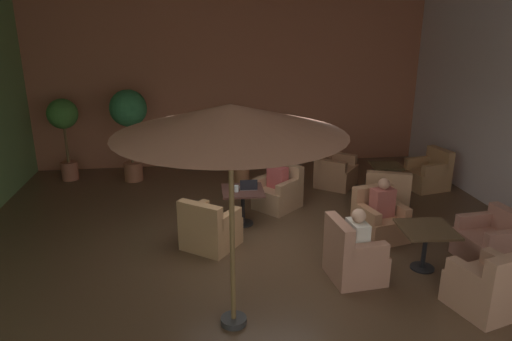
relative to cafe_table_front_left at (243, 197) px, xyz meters
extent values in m
cube|color=#513A27|center=(0.14, -1.27, -0.53)|extent=(9.83, 10.31, 0.02)
cube|color=#AA6245|center=(0.14, 3.84, 1.49)|extent=(9.83, 0.08, 4.03)
cylinder|color=black|center=(0.00, 0.00, -0.51)|extent=(0.38, 0.38, 0.02)
cylinder|color=black|center=(0.00, 0.00, -0.21)|extent=(0.07, 0.07, 0.63)
cube|color=#4C2C25|center=(0.00, 0.00, 0.13)|extent=(0.76, 0.76, 0.03)
cube|color=tan|center=(-0.61, -0.81, -0.30)|extent=(1.07, 1.07, 0.45)
cube|color=tan|center=(-0.78, -1.04, 0.13)|extent=(0.72, 0.60, 0.40)
cube|color=tan|center=(-0.84, -0.58, 0.03)|extent=(0.46, 0.55, 0.20)
cube|color=tan|center=(-0.33, -0.97, 0.03)|extent=(0.46, 0.55, 0.20)
cube|color=tan|center=(0.75, 0.67, -0.30)|extent=(1.06, 1.05, 0.43)
cube|color=tan|center=(0.98, 0.88, 0.11)|extent=(0.60, 0.64, 0.40)
cube|color=tan|center=(0.91, 0.43, 0.01)|extent=(0.55, 0.51, 0.19)
cube|color=tan|center=(0.53, 0.86, 0.01)|extent=(0.55, 0.51, 0.19)
cylinder|color=black|center=(2.50, -1.96, -0.51)|extent=(0.35, 0.35, 0.02)
cylinder|color=black|center=(2.50, -1.96, -0.21)|extent=(0.07, 0.07, 0.63)
cube|color=#4F3924|center=(2.50, -1.96, 0.13)|extent=(0.81, 0.81, 0.03)
cube|color=tan|center=(1.40, -2.07, -0.30)|extent=(0.79, 0.79, 0.45)
cube|color=tan|center=(1.12, -2.10, 0.16)|extent=(0.23, 0.73, 0.47)
cube|color=tan|center=(1.41, -1.78, 0.03)|extent=(0.57, 0.21, 0.21)
cube|color=tan|center=(1.47, -2.35, 0.03)|extent=(0.57, 0.21, 0.21)
cube|color=tan|center=(2.79, -3.02, -0.29)|extent=(0.95, 0.95, 0.45)
cube|color=tan|center=(2.87, -3.31, 0.16)|extent=(0.79, 0.37, 0.45)
cube|color=tan|center=(2.49, -3.06, 0.03)|extent=(0.31, 0.62, 0.19)
cube|color=tan|center=(3.08, -2.90, 0.03)|extent=(0.31, 0.62, 0.19)
cube|color=#B37662|center=(3.59, -1.86, -0.31)|extent=(0.86, 0.85, 0.43)
cube|color=#B37662|center=(3.90, -1.84, 0.09)|extent=(0.24, 0.80, 0.37)
cube|color=#B37662|center=(3.58, -2.20, 0.02)|extent=(0.63, 0.17, 0.22)
cube|color=#B37662|center=(3.52, -1.53, 0.02)|extent=(0.63, 0.17, 0.22)
cube|color=tan|center=(2.25, -0.88, -0.31)|extent=(0.87, 0.89, 0.41)
cube|color=tan|center=(2.19, -0.60, 0.11)|extent=(0.74, 0.32, 0.44)
cube|color=tan|center=(2.55, -0.86, -0.01)|extent=(0.26, 0.60, 0.19)
cube|color=tan|center=(1.98, -0.99, -0.01)|extent=(0.26, 0.60, 0.19)
cylinder|color=black|center=(3.15, 1.10, -0.51)|extent=(0.34, 0.34, 0.02)
cylinder|color=black|center=(3.15, 1.10, -0.21)|extent=(0.07, 0.07, 0.63)
cube|color=#45361F|center=(3.15, 1.10, 0.13)|extent=(0.66, 0.66, 0.03)
cube|color=tan|center=(2.76, 0.09, -0.30)|extent=(1.01, 0.98, 0.45)
cube|color=tan|center=(2.65, -0.18, 0.17)|extent=(0.80, 0.44, 0.48)
cube|color=tan|center=(2.47, 0.24, 0.05)|extent=(0.35, 0.60, 0.24)
cube|color=tan|center=(3.07, 0.01, 0.05)|extent=(0.35, 0.60, 0.24)
cube|color=#B38151|center=(4.21, 1.33, -0.31)|extent=(0.92, 0.85, 0.42)
cube|color=#B38151|center=(4.51, 1.39, 0.13)|extent=(0.32, 0.72, 0.46)
cube|color=#B38151|center=(4.22, 1.04, 0.01)|extent=(0.63, 0.25, 0.22)
cube|color=#B38151|center=(4.10, 1.60, 0.01)|extent=(0.63, 0.25, 0.22)
cube|color=#AF7853|center=(2.29, 1.76, -0.29)|extent=(1.09, 1.10, 0.46)
cube|color=#AF7853|center=(2.05, 1.94, 0.17)|extent=(0.63, 0.75, 0.46)
cube|color=#AF7853|center=(2.52, 2.00, 0.05)|extent=(0.57, 0.49, 0.21)
cube|color=#AF7853|center=(2.12, 1.48, 0.05)|extent=(0.57, 0.49, 0.21)
cylinder|color=#2D2D2D|center=(-0.43, -2.90, -0.48)|extent=(0.32, 0.32, 0.08)
cylinder|color=brown|center=(-0.43, -2.90, 0.81)|extent=(0.06, 0.06, 2.66)
cone|color=#A56C51|center=(-0.43, -2.90, 2.03)|extent=(2.53, 2.53, 0.33)
cylinder|color=#AE6A44|center=(0.19, 2.02, -0.31)|extent=(0.35, 0.35, 0.42)
cylinder|color=brown|center=(0.19, 2.02, 0.22)|extent=(0.06, 0.06, 0.64)
sphere|color=#29693D|center=(0.19, 2.02, 0.83)|extent=(0.68, 0.68, 0.68)
cylinder|color=#A75F42|center=(-2.26, 2.77, -0.31)|extent=(0.42, 0.42, 0.43)
cylinder|color=brown|center=(-2.26, 2.77, 0.36)|extent=(0.06, 0.06, 0.91)
sphere|color=#2E6F3F|center=(-2.26, 2.77, 1.17)|extent=(0.82, 0.82, 0.82)
cylinder|color=#AC5E45|center=(-3.74, 3.03, -0.31)|extent=(0.38, 0.38, 0.42)
cylinder|color=brown|center=(-3.74, 3.03, 0.33)|extent=(0.06, 0.06, 0.84)
sphere|color=#3C722D|center=(-3.74, 3.03, 1.03)|extent=(0.68, 0.68, 0.68)
cube|color=#B74B48|center=(0.75, 0.67, 0.12)|extent=(0.42, 0.43, 0.42)
sphere|color=#AE7854|center=(0.75, 0.67, 0.41)|extent=(0.18, 0.18, 0.18)
cube|color=silver|center=(1.40, -2.07, 0.14)|extent=(0.26, 0.40, 0.43)
sphere|color=tan|center=(1.40, -2.07, 0.45)|extent=(0.20, 0.20, 0.20)
cube|color=#AA5349|center=(2.25, -0.88, 0.13)|extent=(0.41, 0.31, 0.48)
sphere|color=#AD7A5E|center=(2.25, -0.88, 0.46)|extent=(0.19, 0.19, 0.19)
cylinder|color=silver|center=(-0.12, -0.07, 0.20)|extent=(0.08, 0.08, 0.11)
cube|color=#9EA0A5|center=(0.11, 0.06, 0.15)|extent=(0.32, 0.23, 0.01)
cube|color=black|center=(0.10, -0.05, 0.25)|extent=(0.31, 0.02, 0.19)
camera|label=1|loc=(-0.80, -7.73, 3.02)|focal=32.50mm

